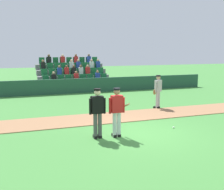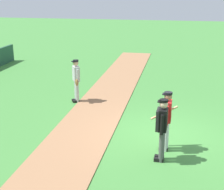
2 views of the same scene
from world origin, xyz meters
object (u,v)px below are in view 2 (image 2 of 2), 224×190
object	(u,v)px
umpire_home_plate	(162,127)
baseball	(161,117)
batter_red_jersey	(167,119)
runner_grey_jersey	(76,79)

from	to	relation	value
umpire_home_plate	baseball	size ratio (longest dim) A/B	23.78
umpire_home_plate	baseball	world-z (taller)	umpire_home_plate
batter_red_jersey	baseball	size ratio (longest dim) A/B	23.78
umpire_home_plate	baseball	xyz separation A→B (m)	(3.17, 0.16, -0.96)
baseball	umpire_home_plate	bearing A→B (deg)	-177.13
umpire_home_plate	baseball	distance (m)	3.32
batter_red_jersey	runner_grey_jersey	size ratio (longest dim) A/B	1.00
batter_red_jersey	umpire_home_plate	world-z (taller)	same
umpire_home_plate	runner_grey_jersey	distance (m)	5.73
runner_grey_jersey	baseball	xyz separation A→B (m)	(-1.21, -3.54, -0.93)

